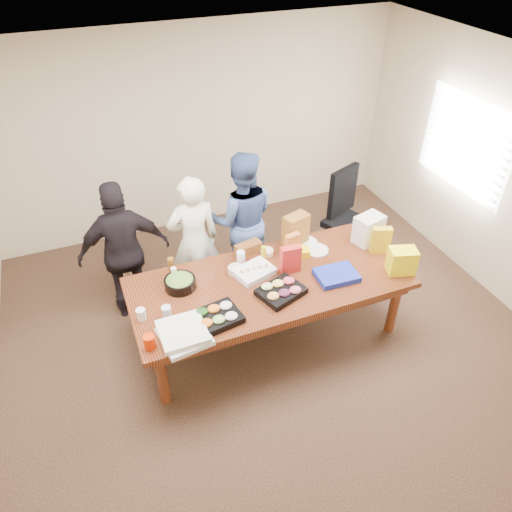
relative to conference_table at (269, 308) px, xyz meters
name	(u,v)px	position (x,y,z in m)	size (l,w,h in m)	color
floor	(269,333)	(0.00, 0.00, -0.39)	(5.50, 5.00, 0.02)	#47301E
ceiling	(274,83)	(0.00, 0.00, 2.33)	(5.50, 5.00, 0.02)	white
wall_back	(196,131)	(0.00, 2.50, 0.98)	(5.50, 0.04, 2.70)	beige
wall_front	(450,470)	(0.00, -2.50, 0.98)	(5.50, 0.04, 2.70)	beige
wall_right	(501,179)	(2.75, 0.00, 0.98)	(0.04, 5.00, 2.70)	beige
window_panel	(465,145)	(2.72, 0.60, 1.12)	(0.03, 1.40, 1.10)	white
window_blinds	(462,145)	(2.68, 0.60, 1.12)	(0.04, 1.36, 1.00)	beige
conference_table	(269,308)	(0.00, 0.00, 0.00)	(2.80, 1.20, 0.75)	#4C1C0F
office_chair	(348,221)	(1.46, 0.90, 0.20)	(0.58, 0.58, 1.14)	black
person_center	(194,241)	(-0.53, 0.89, 0.42)	(0.58, 0.38, 1.58)	white
person_right	(242,219)	(0.09, 1.04, 0.46)	(0.81, 0.63, 1.67)	#3C558B
person_left	(125,252)	(-1.28, 0.93, 0.45)	(0.96, 0.40, 1.64)	black
veggie_tray	(216,317)	(-0.67, -0.33, 0.41)	(0.43, 0.33, 0.06)	black
fruit_tray	(281,292)	(0.02, -0.23, 0.41)	(0.42, 0.33, 0.06)	black
sheet_cake	(254,272)	(-0.11, 0.15, 0.41)	(0.38, 0.29, 0.07)	white
salad_bowl	(180,283)	(-0.86, 0.23, 0.43)	(0.31, 0.31, 0.10)	black
chip_bag_blue	(336,275)	(0.64, -0.21, 0.41)	(0.41, 0.31, 0.06)	#1729A1
chip_bag_red	(290,259)	(0.25, 0.06, 0.53)	(0.21, 0.08, 0.30)	red
chip_bag_yellow	(381,240)	(1.29, 0.01, 0.53)	(0.20, 0.08, 0.31)	gold
chip_bag_orange	(292,244)	(0.39, 0.32, 0.50)	(0.16, 0.07, 0.25)	#CA6729
mayo_jar	(241,257)	(-0.17, 0.38, 0.44)	(0.09, 0.09, 0.14)	white
mustard_bottle	(264,253)	(0.08, 0.36, 0.45)	(0.05, 0.05, 0.15)	yellow
dressing_bottle	(171,266)	(-0.88, 0.47, 0.47)	(0.06, 0.06, 0.20)	brown
ranch_bottle	(174,275)	(-0.89, 0.34, 0.46)	(0.06, 0.06, 0.17)	silver
banana_bunch	(298,252)	(0.44, 0.27, 0.42)	(0.24, 0.14, 0.08)	yellow
bread_loaf	(248,248)	(-0.03, 0.52, 0.43)	(0.28, 0.12, 0.11)	brown
kraft_bag	(296,230)	(0.51, 0.49, 0.56)	(0.28, 0.16, 0.36)	brown
red_cup	(149,342)	(-1.30, -0.43, 0.44)	(0.10, 0.10, 0.13)	red
clear_cup_a	(167,312)	(-1.08, -0.13, 0.44)	(0.09, 0.09, 0.12)	silver
clear_cup_b	(141,315)	(-1.30, -0.07, 0.44)	(0.09, 0.09, 0.12)	white
pizza_box_lower	(185,337)	(-1.00, -0.45, 0.40)	(0.40, 0.40, 0.05)	silver
pizza_box_upper	(183,331)	(-1.01, -0.43, 0.44)	(0.40, 0.40, 0.05)	silver
plate_a	(316,250)	(0.67, 0.28, 0.38)	(0.26, 0.26, 0.02)	silver
plate_b	(306,242)	(0.63, 0.45, 0.38)	(0.25, 0.25, 0.02)	white
dip_bowl_a	(267,252)	(0.15, 0.42, 0.40)	(0.14, 0.14, 0.06)	#F7E4B6
dip_bowl_b	(236,270)	(-0.27, 0.25, 0.41)	(0.16, 0.16, 0.06)	beige
grocery_bag_white	(369,229)	(1.27, 0.22, 0.54)	(0.30, 0.21, 0.32)	white
grocery_bag_yellow	(402,261)	(1.30, -0.36, 0.51)	(0.27, 0.19, 0.27)	#FFEF0F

